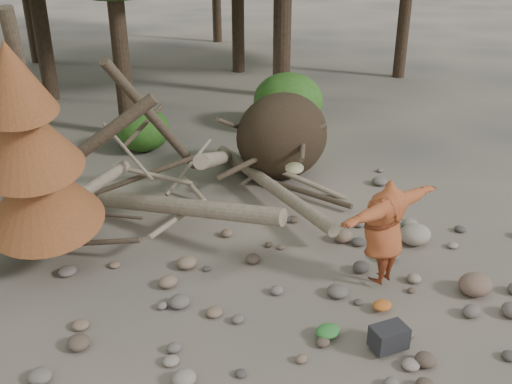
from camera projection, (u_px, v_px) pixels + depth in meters
ground at (324, 303)px, 8.85m from camera, size 120.00×120.00×0.00m
deadfall_pile at (264, 144)px, 12.63m from camera, size 8.55×5.24×3.30m
dead_conifer at (32, 156)px, 8.74m from camera, size 2.06×2.16×4.35m
bush_mid at (143, 130)px, 14.74m from camera, size 1.40×1.40×1.12m
bush_right at (288, 101)px, 16.32m from camera, size 2.00×2.00×1.60m
frisbee_thrower at (384, 232)px, 8.92m from camera, size 2.98×0.69×2.39m
backpack at (389, 341)px, 7.79m from camera, size 0.55×0.43×0.32m
cloth_green at (328, 334)px, 8.06m from camera, size 0.37×0.31×0.14m
cloth_orange at (382, 308)px, 8.63m from camera, size 0.31×0.25×0.11m
boulder_front_right at (475, 284)px, 9.01m from camera, size 0.55×0.49×0.33m
boulder_mid_right at (415, 234)px, 10.45m from camera, size 0.61×0.55×0.36m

